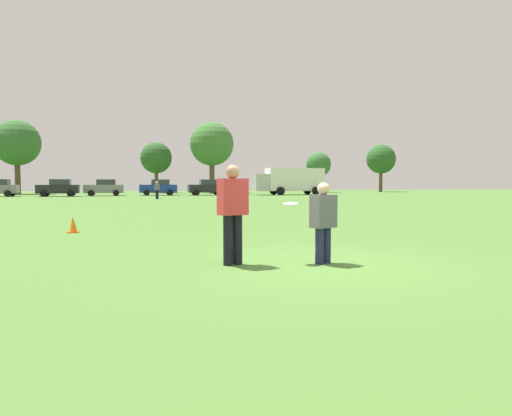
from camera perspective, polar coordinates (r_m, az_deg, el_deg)
The scene contains 16 objects.
ground_plane at distance 8.68m, azimuth 7.67°, elevation -6.77°, with size 156.50×156.50×0.00m, color #47702D.
player_thrower at distance 8.42m, azimuth -2.85°, elevation -0.09°, with size 0.56×0.42×1.80m.
player_defender at distance 8.65m, azimuth 8.18°, elevation -1.28°, with size 0.53×0.42×1.49m.
frisbee at distance 8.64m, azimuth 4.21°, elevation 0.50°, with size 0.27×0.27×0.07m.
traffic_cone at distance 14.90m, azimuth -21.35°, elevation -1.93°, with size 0.32×0.32×0.48m.
parked_car_center at distance 53.89m, azimuth -22.86°, elevation 2.29°, with size 4.25×2.31×1.82m.
parked_car_mid_right at distance 54.69m, azimuth -17.94°, elevation 2.39°, with size 4.25×2.31×1.82m.
parked_car_near_right at distance 54.98m, azimuth -11.77°, elevation 2.48°, with size 4.25×2.31×1.82m.
parked_car_far_right at distance 54.63m, azimuth -5.96°, elevation 2.52°, with size 4.25×2.31×1.82m.
box_truck at distance 56.42m, azimuth 4.11°, elevation 3.39°, with size 8.56×3.17×3.18m.
bystander_sideline_watcher at distance 42.90m, azimuth -11.94°, elevation 2.27°, with size 0.47×0.49×1.58m.
tree_west_maple at distance 66.80m, azimuth -27.07°, elevation 7.06°, with size 5.78×5.78×9.39m.
tree_center_elm at distance 68.74m, azimuth -12.04°, elevation 5.96°, with size 4.44×4.44×7.22m.
tree_east_birch at distance 66.18m, azimuth -5.39°, elevation 7.73°, with size 6.09×6.09×9.89m.
tree_east_oak at distance 70.55m, azimuth 7.61°, elevation 5.24°, with size 3.68×3.68×5.99m.
tree_far_east_pine at distance 77.69m, azimuth 14.95°, elevation 5.73°, with size 4.61×4.61×7.50m.
Camera 1 is at (-3.13, -7.96, 1.49)m, focal length 32.92 mm.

